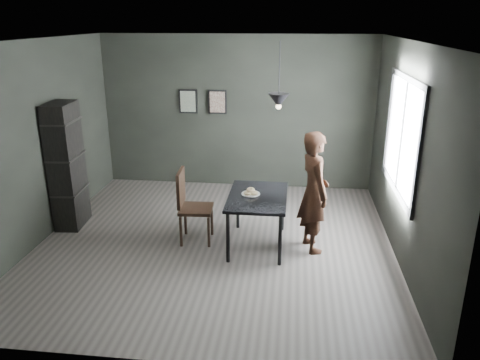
# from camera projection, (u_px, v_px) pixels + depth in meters

# --- Properties ---
(ground) EXTENTS (5.00, 5.00, 0.00)m
(ground) POSITION_uv_depth(u_px,v_px,m) (216.00, 242.00, 6.75)
(ground) COLOR #393431
(ground) RESTS_ON ground
(back_wall) EXTENTS (5.00, 0.10, 2.80)m
(back_wall) POSITION_uv_depth(u_px,v_px,m) (237.00, 113.00, 8.63)
(back_wall) COLOR black
(back_wall) RESTS_ON ground
(ceiling) EXTENTS (5.00, 5.00, 0.02)m
(ceiling) POSITION_uv_depth(u_px,v_px,m) (212.00, 40.00, 5.82)
(ceiling) COLOR silver
(ceiling) RESTS_ON ground
(window_assembly) EXTENTS (0.04, 1.96, 1.56)m
(window_assembly) POSITION_uv_depth(u_px,v_px,m) (402.00, 136.00, 6.13)
(window_assembly) COLOR white
(window_assembly) RESTS_ON ground
(cafe_table) EXTENTS (0.80, 1.20, 0.75)m
(cafe_table) POSITION_uv_depth(u_px,v_px,m) (258.00, 201.00, 6.46)
(cafe_table) COLOR black
(cafe_table) RESTS_ON ground
(white_plate) EXTENTS (0.23, 0.23, 0.01)m
(white_plate) POSITION_uv_depth(u_px,v_px,m) (251.00, 194.00, 6.46)
(white_plate) COLOR white
(white_plate) RESTS_ON cafe_table
(donut_pile) EXTENTS (0.20, 0.20, 0.09)m
(donut_pile) POSITION_uv_depth(u_px,v_px,m) (251.00, 192.00, 6.45)
(donut_pile) COLOR #F8E9C1
(donut_pile) RESTS_ON white_plate
(woman) EXTENTS (0.59, 0.71, 1.68)m
(woman) POSITION_uv_depth(u_px,v_px,m) (314.00, 192.00, 6.31)
(woman) COLOR black
(woman) RESTS_ON ground
(wood_chair) EXTENTS (0.49, 0.49, 1.06)m
(wood_chair) POSITION_uv_depth(u_px,v_px,m) (189.00, 202.00, 6.62)
(wood_chair) COLOR black
(wood_chair) RESTS_ON ground
(shelf_unit) EXTENTS (0.41, 0.66, 1.91)m
(shelf_unit) POSITION_uv_depth(u_px,v_px,m) (67.00, 166.00, 7.03)
(shelf_unit) COLOR black
(shelf_unit) RESTS_ON ground
(pendant_lamp) EXTENTS (0.28, 0.28, 0.86)m
(pendant_lamp) POSITION_uv_depth(u_px,v_px,m) (279.00, 100.00, 6.07)
(pendant_lamp) COLOR black
(pendant_lamp) RESTS_ON ground
(framed_print_left) EXTENTS (0.34, 0.04, 0.44)m
(framed_print_left) POSITION_uv_depth(u_px,v_px,m) (188.00, 101.00, 8.63)
(framed_print_left) COLOR black
(framed_print_left) RESTS_ON ground
(framed_print_right) EXTENTS (0.34, 0.04, 0.44)m
(framed_print_right) POSITION_uv_depth(u_px,v_px,m) (218.00, 102.00, 8.57)
(framed_print_right) COLOR black
(framed_print_right) RESTS_ON ground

